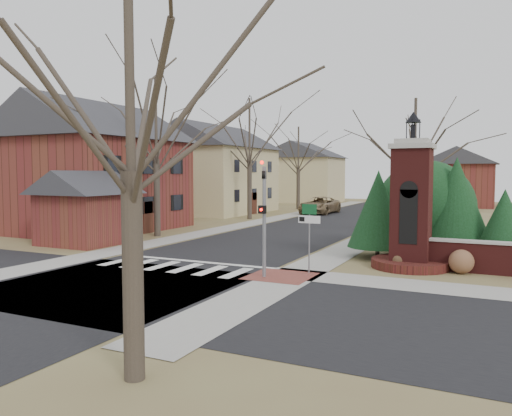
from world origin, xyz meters
The scene contains 29 objects.
ground centered at (0.00, 0.00, 0.00)m, with size 120.00×120.00×0.00m, color brown.
main_street centered at (0.00, 22.00, 0.01)m, with size 8.00×70.00×0.01m, color black.
cross_street centered at (0.00, -3.00, 0.01)m, with size 120.00×8.00×0.01m, color black.
crosswalk_zone centered at (0.00, 0.80, 0.01)m, with size 8.00×2.20×0.02m, color silver.
stop_bar centered at (0.00, 2.30, 0.01)m, with size 8.00×0.35×0.02m, color silver.
sidewalk_right_main centered at (5.20, 22.00, 0.01)m, with size 2.00×60.00×0.02m, color gray.
sidewalk_left centered at (-5.20, 22.00, 0.01)m, with size 2.00×60.00×0.02m, color gray.
curb_apron centered at (4.80, 1.00, 0.01)m, with size 2.40×2.40×0.02m, color brown.
traffic_signal_pole centered at (4.30, 0.57, 2.59)m, with size 0.28×0.41×4.50m.
sign_post centered at (5.59, 1.99, 1.95)m, with size 0.90×0.07×2.75m.
brick_gate_monument centered at (9.00, 4.99, 2.17)m, with size 3.20×3.20×6.47m.
house_brick_left centered at (-13.01, 9.99, 4.66)m, with size 9.80×11.80×9.42m.
house_stucco_left centered at (-13.50, 27.00, 4.59)m, with size 9.80×12.80×9.28m.
garage_left centered at (-8.52, 4.49, 2.24)m, with size 4.80×4.80×4.29m.
house_distant_left centered at (-12.01, 48.00, 4.25)m, with size 10.80×8.80×8.53m.
house_distant_right centered at (7.99, 47.99, 3.65)m, with size 8.80×8.80×7.30m.
evergreen_near centered at (7.20, 7.00, 2.30)m, with size 2.80×2.80×4.10m.
evergreen_mid centered at (10.50, 8.20, 2.60)m, with size 3.40×3.40×4.70m.
evergreen_far centered at (12.50, 7.20, 1.90)m, with size 2.40×2.40×3.30m.
evergreen_mass centered at (9.00, 9.50, 2.40)m, with size 4.80×4.80×4.80m, color black.
bare_tree_0 centered at (-7.00, 9.00, 7.70)m, with size 8.05×8.05×11.15m.
bare_tree_1 centered at (-7.00, 22.00, 8.03)m, with size 8.40×8.40×11.64m.
bare_tree_2 centered at (-7.50, 35.00, 7.03)m, with size 7.35×7.35×10.19m.
bare_tree_3 centered at (7.50, 16.00, 6.69)m, with size 7.00×7.00×9.70m.
bare_tree_4 centered at (6.00, -9.00, 6.35)m, with size 6.65×6.65×9.21m.
pickup_truck centered at (-3.40, 30.11, 0.82)m, with size 2.73×5.92×1.64m, color olive.
distant_car centered at (3.33, 39.67, 0.70)m, with size 1.48×4.25×1.40m, color #2F3136.
dry_shrub_left centered at (8.60, 4.60, 0.40)m, with size 0.81×0.81×0.81m, color #513925.
dry_shrub_right centered at (11.00, 4.60, 0.48)m, with size 0.96×0.96×0.96m, color brown.
Camera 1 is at (12.16, -16.39, 3.95)m, focal length 35.00 mm.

